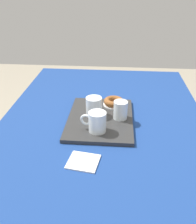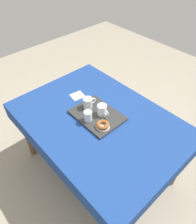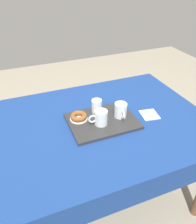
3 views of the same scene
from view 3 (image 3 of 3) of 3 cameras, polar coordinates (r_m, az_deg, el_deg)
The scene contains 9 objects.
ground_plane at distance 1.97m, azimuth -0.23°, elevation -20.24°, with size 6.00×6.00×0.00m, color gray.
dining_table at distance 1.49m, azimuth -0.29°, elevation -5.50°, with size 1.45×1.04×0.74m.
serving_tray at distance 1.43m, azimuth 1.10°, elevation -2.33°, with size 0.42×0.32×0.02m, color #2D2D2D.
tea_mug_left at distance 1.36m, azimuth 0.68°, elevation -1.54°, with size 0.12×0.08×0.09m.
tea_mug_right at distance 1.43m, azimuth 5.80°, elevation 0.36°, with size 0.08×0.12×0.09m.
water_glass_near at distance 1.47m, azimuth -0.33°, elevation 1.35°, with size 0.07×0.07×0.09m.
donut_plate_left at distance 1.43m, azimuth -4.93°, elevation -1.73°, with size 0.11×0.11×0.01m, color white.
sugar_donut_left at distance 1.42m, azimuth -4.97°, elevation -1.08°, with size 0.11×0.11×0.03m, color brown.
paper_napkin at distance 1.53m, azimuth 13.02°, elevation -0.67°, with size 0.11×0.12×0.01m, color white.
Camera 3 is at (-0.42, -1.07, 1.60)m, focal length 35.74 mm.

